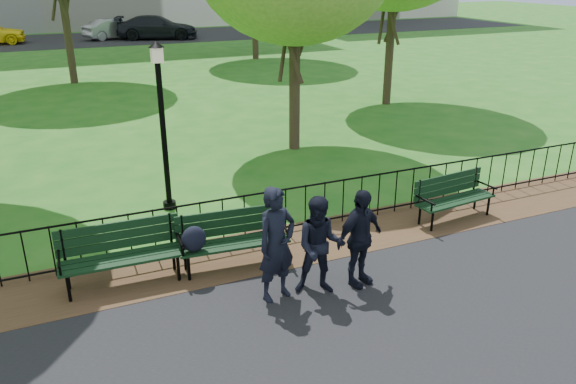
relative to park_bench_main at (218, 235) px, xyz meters
name	(u,v)px	position (x,y,z in m)	size (l,w,h in m)	color
ground	(302,293)	(0.94, -1.19, -0.62)	(120.00, 120.00, 0.00)	#1E6019
dirt_strip	(266,250)	(0.94, 0.31, -0.61)	(60.00, 1.60, 0.01)	#392817
far_street	(87,40)	(0.94, 33.81, -0.62)	(70.00, 9.00, 0.01)	black
iron_fence	(255,214)	(0.94, 0.81, -0.12)	(24.06, 0.06, 1.00)	black
park_bench_main	(218,235)	(0.00, 0.00, 0.00)	(1.84, 0.70, 1.02)	black
park_bench_left_a	(120,248)	(-1.49, 0.22, -0.02)	(1.88, 0.63, 1.06)	black
park_bench_right_a	(453,192)	(4.78, 0.12, -0.07)	(1.75, 0.70, 0.97)	black
lamppost	(163,122)	(-0.19, 2.84, 1.20)	(0.30, 0.30, 3.35)	black
person_left	(277,244)	(0.55, -1.15, 0.27)	(0.64, 0.42, 1.75)	black
person_mid	(320,246)	(1.20, -1.27, 0.16)	(0.75, 0.39, 1.54)	black
person_right	(360,238)	(1.85, -1.30, 0.17)	(0.92, 0.38, 1.57)	black
sedan_silver	(113,29)	(2.72, 33.34, 0.05)	(1.40, 4.02, 1.32)	#939599
sedan_dark	(157,27)	(5.48, 32.07, 0.17)	(2.18, 5.37, 1.56)	black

